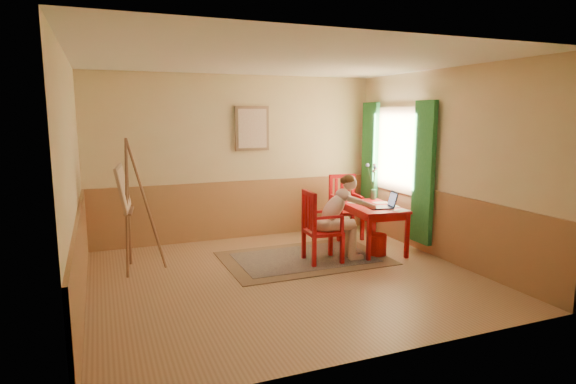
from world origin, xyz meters
name	(u,v)px	position (x,y,z in m)	size (l,w,h in m)	color
room	(286,173)	(0.00, 0.00, 1.40)	(5.04, 4.54, 2.84)	#A77A54
wainscot	(266,227)	(0.00, 0.80, 0.50)	(5.00, 4.50, 1.00)	#BA7D4B
window	(395,162)	(2.42, 1.10, 1.35)	(0.12, 2.01, 2.20)	white
wall_portrait	(252,128)	(0.25, 2.20, 1.90)	(0.60, 0.05, 0.76)	#927050
rug	(304,258)	(0.56, 0.66, 0.01)	(2.41, 1.61, 0.02)	#8C7251
table	(372,211)	(1.74, 0.70, 0.63)	(0.84, 1.27, 0.72)	red
chair_left	(319,227)	(0.69, 0.42, 0.53)	(0.51, 0.49, 1.06)	red
chair_back	(345,206)	(1.74, 1.57, 0.55)	(0.54, 0.56, 1.09)	red
figure	(339,214)	(0.99, 0.40, 0.70)	(0.95, 0.42, 1.28)	beige
laptop	(384,205)	(1.81, 0.46, 0.77)	(0.46, 0.32, 0.25)	#1E2338
papers	(382,205)	(1.88, 0.65, 0.72)	(0.66, 1.06, 0.00)	white
vase	(373,183)	(2.05, 1.19, 1.00)	(0.20, 0.30, 0.62)	#3F724C
wastebasket	(376,245)	(1.66, 0.42, 0.16)	(0.31, 0.31, 0.33)	red
easel	(126,193)	(-1.91, 1.06, 1.09)	(0.65, 0.82, 1.84)	brown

